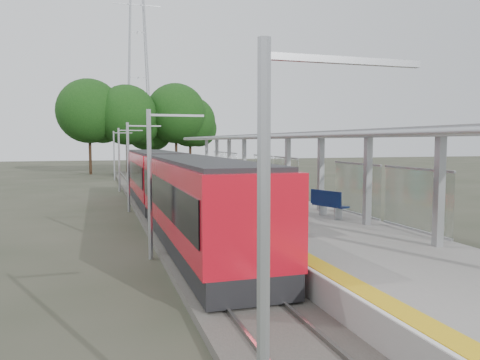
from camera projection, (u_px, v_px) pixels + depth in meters
The scene contains 16 objects.
ground at pixel (425, 306), 12.16m from camera, with size 200.00×200.00×0.00m, color #474438.
trackbed at pixel (157, 206), 29.90m from camera, with size 3.00×70.00×0.24m, color #59544C.
platform at pixel (225, 198), 31.18m from camera, with size 6.00×50.00×1.00m, color gray.
tactile_strip at pixel (187, 192), 30.39m from camera, with size 0.60×50.00×0.02m, color yellow.
end_fence at pixel (169, 164), 54.86m from camera, with size 6.00×0.10×1.20m, color #9EA0A5.
train at pixel (170, 184), 24.18m from camera, with size 2.74×27.60×3.62m.
canopy at pixel (267, 142), 27.71m from camera, with size 3.27×38.00×3.66m.
pylon at pixel (138, 55), 79.87m from camera, with size 8.00×4.00×38.00m, color #9EA0A5, non-canonical shape.
tree_cluster at pixel (143, 116), 62.69m from camera, with size 21.29×11.07×12.28m.
catenary_masts at pixel (130, 164), 28.21m from camera, with size 2.08×48.16×5.40m.
bench_near at pixel (328, 203), 20.08m from camera, with size 1.08×1.78×1.17m.
bench_mid at pixel (278, 185), 28.86m from camera, with size 0.54×1.64×1.11m.
bench_far at pixel (235, 175), 37.53m from camera, with size 0.65×1.71×1.14m.
info_pillar_near at pixel (289, 189), 24.16m from camera, with size 0.43×0.43×1.92m.
info_pillar_far at pixel (237, 175), 34.48m from camera, with size 0.42×0.42×1.86m.
litter_bin at pixel (243, 181), 32.59m from camera, with size 0.48×0.48×0.98m, color #9EA0A5.
Camera 1 is at (-8.08, -9.92, 4.26)m, focal length 35.00 mm.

